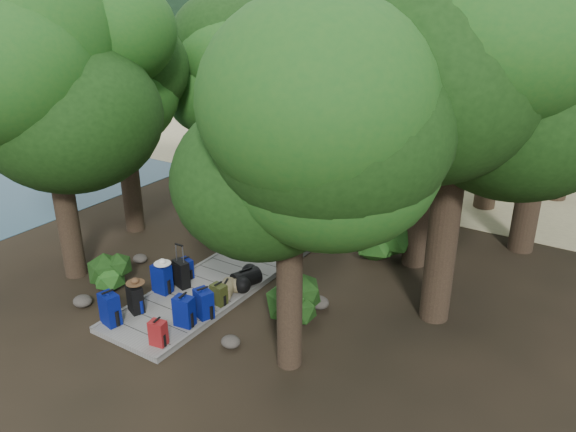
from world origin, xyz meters
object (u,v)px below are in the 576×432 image
Objects in this scene: backpack_left_b at (135,298)px; backpack_right_d at (219,293)px; backpack_right_c at (204,302)px; backpack_left_c at (162,277)px; backpack_right_a at (158,332)px; lone_suitcase_on_sand at (394,170)px; kayak at (330,150)px; backpack_right_b at (184,310)px; sun_lounger at (484,171)px; backpack_left_a at (110,307)px; suitcase_on_boardwalk at (181,274)px; duffel_right_khaki at (226,289)px; backpack_left_d at (186,267)px; duffel_right_black at (246,278)px.

backpack_left_b is 1.86m from backpack_right_d.
backpack_left_c is at bearing -169.98° from backpack_right_c.
backpack_left_c reaches higher than backpack_right_a.
kayak is at bearing 146.99° from lone_suitcase_on_sand.
sun_lounger is (2.73, 13.74, -0.18)m from backpack_right_b.
backpack_right_d is 0.19× the size of kayak.
backpack_left_c is at bearing 101.78° from backpack_left_a.
kayak is (-3.67, 1.57, -0.16)m from lone_suitcase_on_sand.
suitcase_on_boardwalk is at bearing 108.00° from backpack_left_b.
backpack_left_a reaches higher than backpack_right_d.
backpack_left_a reaches higher than backpack_right_c.
duffel_right_khaki is (-0.06, 0.36, -0.08)m from backpack_right_d.
suitcase_on_boardwalk is at bearing -96.97° from sun_lounger.
backpack_right_c reaches higher than kayak.
backpack_right_c reaches higher than sun_lounger.
backpack_left_d is at bearing 164.89° from backpack_right_c.
backpack_left_b reaches higher than suitcase_on_boardwalk.
backpack_left_d is at bearing 115.57° from backpack_left_b.
backpack_left_d is 0.20× the size of kayak.
duffel_right_khaki is 0.20× the size of kayak.
duffel_right_khaki is (-0.03, 2.26, -0.11)m from backpack_right_a.
backpack_left_b is 1.41m from suitcase_on_boardwalk.
suitcase_on_boardwalk is (0.20, 0.46, -0.06)m from backpack_left_c.
suitcase_on_boardwalk is at bearing 64.94° from backpack_left_c.
backpack_left_b is 1.17× the size of backpack_right_a.
backpack_left_a is 1.35× the size of backpack_right_a.
backpack_left_b reaches higher than sun_lounger.
backpack_left_c is 13.12m from kayak.
backpack_left_c is at bearing 143.24° from backpack_right_b.
backpack_left_d is at bearing -98.40° from sun_lounger.
backpack_right_c is at bearing -12.59° from backpack_left_c.
backpack_right_a reaches higher than backpack_left_d.
backpack_right_b reaches higher than kayak.
backpack_right_d is at bearing 63.77° from backpack_left_a.
backpack_right_a is 2.39m from suitcase_on_boardwalk.
duffel_right_khaki is at bearing -77.74° from duffel_right_black.
backpack_left_c is at bearing -95.98° from suitcase_on_boardwalk.
sun_lounger is at bearing 55.57° from duffel_right_khaki.
duffel_right_black is at bearing 78.79° from backpack_right_b.
backpack_left_d reaches higher than kayak.
backpack_right_d is (1.45, 1.91, -0.14)m from backpack_left_a.
suitcase_on_boardwalk is (-1.21, 1.22, -0.04)m from backpack_right_b.
kayak is at bearing 99.12° from backpack_left_c.
backpack_right_d is (0.03, 1.90, -0.03)m from backpack_right_a.
backpack_right_b is 1.09m from backpack_right_d.
duffel_right_khaki is 0.65m from duffel_right_black.
duffel_right_black is 1.01× the size of suitcase_on_boardwalk.
backpack_left_b is (0.09, 0.64, -0.05)m from backpack_left_a.
duffel_right_black is at bearing -54.22° from kayak.
kayak is 1.50× the size of sun_lounger.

